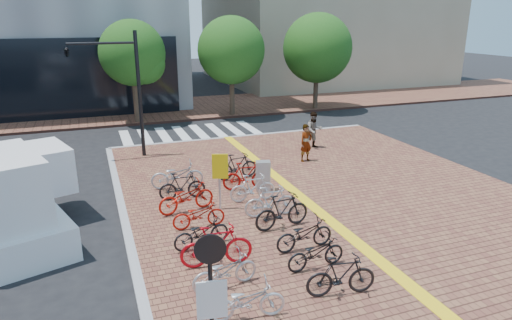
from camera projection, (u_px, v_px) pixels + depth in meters
name	position (u px, v px, depth m)	size (l,w,h in m)	color
ground	(285.00, 251.00, 12.64)	(120.00, 120.00, 0.00)	black
kerb_north	(245.00, 137.00, 24.34)	(14.00, 0.25, 0.15)	gray
far_sidewalk	(162.00, 110.00, 31.39)	(70.00, 8.00, 0.15)	brown
crosswalk	(191.00, 133.00, 25.32)	(7.50, 4.00, 0.01)	silver
street_trees	(247.00, 52.00, 28.68)	(16.20, 4.60, 6.35)	#38281E
bike_0	(247.00, 301.00, 9.47)	(0.57, 1.63, 0.86)	silver
bike_1	(225.00, 271.00, 10.59)	(0.57, 1.62, 0.85)	#B4B3B8
bike_2	(216.00, 246.00, 11.48)	(0.52, 1.85, 1.11)	red
bike_3	(201.00, 232.00, 12.47)	(0.57, 1.62, 0.85)	black
bike_4	(199.00, 215.00, 13.61)	(0.56, 1.59, 0.84)	#B8170D
bike_5	(186.00, 197.00, 14.73)	(0.66, 1.90, 1.00)	red
bike_6	(182.00, 186.00, 15.74)	(0.45, 1.61, 0.97)	black
bike_7	(177.00, 175.00, 16.75)	(0.67, 1.91, 1.00)	#B3B3B8
bike_8	(341.00, 276.00, 10.27)	(0.46, 1.64, 0.99)	black
bike_9	(316.00, 253.00, 11.41)	(0.56, 1.59, 0.84)	black
bike_10	(304.00, 234.00, 12.34)	(0.59, 1.70, 0.89)	black
bike_11	(282.00, 211.00, 13.56)	(0.51, 1.81, 1.09)	black
bike_12	(270.00, 201.00, 14.35)	(0.48, 1.68, 1.01)	silver
bike_13	(253.00, 188.00, 15.55)	(0.46, 1.62, 0.97)	silver
bike_14	(246.00, 176.00, 16.61)	(0.49, 1.73, 1.04)	#9E0F0B
bike_15	(237.00, 166.00, 17.70)	(0.48, 1.70, 1.02)	black
pedestrian_a	(306.00, 143.00, 19.79)	(0.60, 0.39, 1.64)	gray
pedestrian_b	(314.00, 130.00, 21.80)	(0.85, 0.66, 1.75)	#4C5161
utility_box	(263.00, 176.00, 16.48)	(0.51, 0.37, 1.11)	#B2B2B6
yellow_sign	(220.00, 171.00, 14.63)	(0.50, 0.21, 1.90)	#B7B7BC
notice_sign	(211.00, 291.00, 7.46)	(0.52, 0.16, 2.82)	black
traffic_light_pole	(107.00, 72.00, 19.28)	(2.96, 1.14, 5.51)	black
box_truck	(14.00, 198.00, 12.90)	(3.47, 5.22, 2.79)	silver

